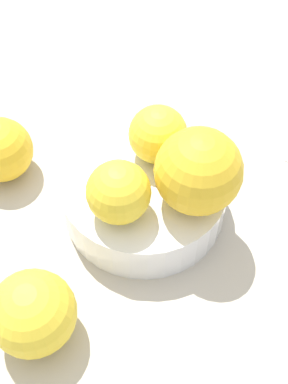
% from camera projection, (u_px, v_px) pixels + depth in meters
% --- Properties ---
extents(ground_plane, '(1.10, 1.10, 0.02)m').
position_uv_depth(ground_plane, '(144.00, 213.00, 0.57)').
color(ground_plane, '#BCB29E').
extents(fruit_bowl, '(0.18, 0.18, 0.05)m').
position_uv_depth(fruit_bowl, '(144.00, 196.00, 0.54)').
color(fruit_bowl, white).
rests_on(fruit_bowl, ground_plane).
extents(orange_in_bowl_0, '(0.06, 0.06, 0.06)m').
position_uv_depth(orange_in_bowl_0, '(114.00, 190.00, 0.47)').
color(orange_in_bowl_0, yellow).
rests_on(orange_in_bowl_0, fruit_bowl).
extents(orange_in_bowl_1, '(0.09, 0.09, 0.09)m').
position_uv_depth(orange_in_bowl_1, '(198.00, 171.00, 0.47)').
color(orange_in_bowl_1, yellow).
rests_on(orange_in_bowl_1, fruit_bowl).
extents(orange_in_bowl_2, '(0.06, 0.06, 0.06)m').
position_uv_depth(orange_in_bowl_2, '(158.00, 134.00, 0.51)').
color(orange_in_bowl_2, yellow).
rests_on(orange_in_bowl_2, fruit_bowl).
extents(orange_loose_0, '(0.08, 0.08, 0.08)m').
position_uv_depth(orange_loose_0, '(33.00, 313.00, 0.44)').
color(orange_loose_0, yellow).
rests_on(orange_loose_0, ground_plane).
extents(orange_loose_1, '(0.07, 0.07, 0.07)m').
position_uv_depth(orange_loose_1, '(0.00, 150.00, 0.56)').
color(orange_loose_1, yellow).
rests_on(orange_loose_1, ground_plane).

